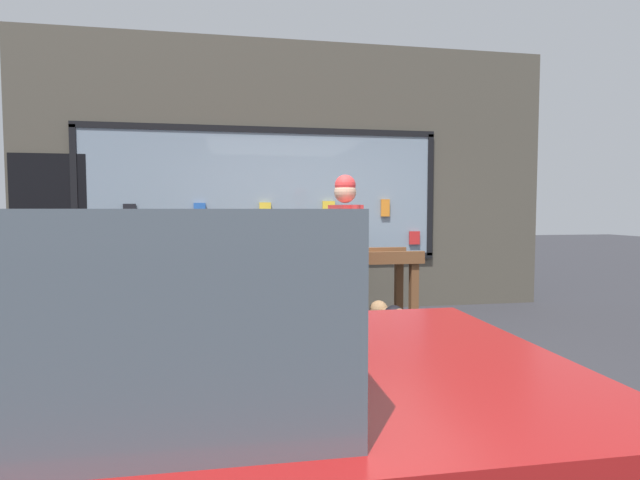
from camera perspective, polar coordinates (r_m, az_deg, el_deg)
The scene contains 6 objects.
ground_plane at distance 4.78m, azimuth 1.09°, elevation -13.61°, with size 40.00×40.00×0.00m, color #2D2D33.
shopfront_facade at distance 6.93m, azimuth -3.38°, elevation 6.91°, with size 7.24×0.29×3.68m.
display_table_main at distance 5.75m, azimuth -1.21°, elevation -3.02°, with size 2.55×0.68×0.93m.
person_browsing at distance 5.22m, azimuth 2.88°, elevation -0.43°, with size 0.28×0.68×1.77m.
small_dog at distance 5.33m, azimuth 8.11°, elevation -8.60°, with size 0.39×0.54×0.43m.
sandwich_board_sign at distance 5.73m, azimuth -22.49°, elevation -6.09°, with size 0.67×0.73×0.94m.
Camera 1 is at (-0.90, -4.47, 1.41)m, focal length 28.00 mm.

